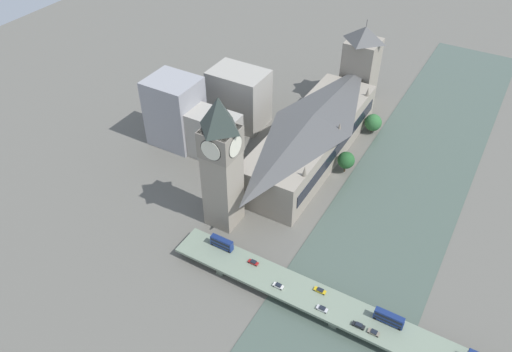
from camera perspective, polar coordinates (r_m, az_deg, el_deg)
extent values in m
plane|color=#605E56|center=(252.51, 9.10, 0.01)|extent=(600.00, 600.00, 0.00)
cube|color=#47564C|center=(246.48, 16.17, -2.43)|extent=(54.14, 360.00, 0.30)
cube|color=gray|center=(257.04, 6.38, 4.07)|extent=(29.70, 102.36, 20.92)
cube|color=black|center=(252.21, 9.48, 3.23)|extent=(0.40, 94.17, 6.28)
pyramid|color=#4C4C4C|center=(249.60, 6.60, 6.53)|extent=(29.10, 100.31, 5.50)
cone|color=gray|center=(277.39, 12.66, 9.40)|extent=(2.20, 2.20, 5.00)
cone|color=gray|center=(245.69, 9.53, 5.54)|extent=(2.20, 2.20, 5.00)
cone|color=gray|center=(216.36, 5.57, 0.57)|extent=(2.20, 2.20, 5.00)
cube|color=gray|center=(210.31, -3.85, -0.20)|extent=(13.14, 13.14, 49.46)
cube|color=gray|center=(198.75, -4.09, 3.96)|extent=(13.93, 13.93, 11.82)
cylinder|color=black|center=(195.70, -2.43, 3.38)|extent=(0.50, 9.55, 9.55)
cylinder|color=silver|center=(195.64, -2.40, 3.37)|extent=(0.62, 8.84, 8.84)
cylinder|color=black|center=(201.98, -5.69, 4.51)|extent=(0.50, 9.55, 9.55)
cylinder|color=silver|center=(202.05, -5.72, 4.52)|extent=(0.62, 8.84, 8.84)
cylinder|color=black|center=(203.29, -3.04, 4.92)|extent=(9.55, 0.50, 9.55)
cylinder|color=silver|center=(203.38, -3.02, 4.94)|extent=(8.84, 0.62, 8.84)
cylinder|color=black|center=(194.34, -5.18, 2.94)|extent=(9.55, 0.50, 9.55)
cylinder|color=silver|center=(194.25, -5.20, 2.92)|extent=(8.84, 0.62, 8.84)
pyramid|color=#2D3833|center=(191.40, -4.27, 7.13)|extent=(13.40, 13.40, 14.34)
cube|color=gray|center=(304.08, 11.76, 11.55)|extent=(18.21, 18.21, 39.15)
pyramid|color=#4C4C4C|center=(293.91, 12.38, 15.60)|extent=(18.21, 18.21, 8.20)
cylinder|color=#333338|center=(291.55, 12.56, 16.69)|extent=(0.30, 0.30, 4.00)
cube|color=#5D6A59|center=(194.75, 9.43, -15.22)|extent=(3.00, 12.15, 3.41)
cube|color=#5D6A59|center=(207.63, -3.28, -9.81)|extent=(3.00, 12.15, 3.41)
cube|color=gray|center=(192.89, 9.50, -14.83)|extent=(140.29, 14.30, 1.20)
cube|color=navy|center=(208.22, -3.92, -7.86)|extent=(10.09, 2.49, 2.04)
cube|color=black|center=(207.92, -3.92, -7.78)|extent=(9.08, 2.55, 0.90)
cube|color=navy|center=(206.59, -3.94, -7.44)|extent=(9.89, 2.49, 2.40)
cube|color=black|center=(206.50, -3.95, -7.42)|extent=(9.08, 2.55, 1.15)
cube|color=navy|center=(205.65, -3.96, -7.20)|extent=(9.79, 2.37, 0.16)
cylinder|color=black|center=(211.22, -4.71, -7.39)|extent=(1.00, 0.28, 1.00)
cylinder|color=black|center=(209.99, -5.06, -7.78)|extent=(1.00, 0.28, 1.00)
cylinder|color=black|center=(207.93, -2.77, -8.26)|extent=(1.00, 0.28, 1.00)
cylinder|color=black|center=(206.69, -3.11, -8.66)|extent=(1.00, 0.28, 1.00)
cube|color=navy|center=(191.42, 14.89, -15.62)|extent=(10.93, 2.45, 1.97)
cube|color=black|center=(191.10, 14.91, -15.55)|extent=(9.84, 2.51, 0.87)
cube|color=navy|center=(189.70, 15.00, -15.25)|extent=(10.71, 2.45, 2.32)
cube|color=black|center=(189.61, 15.01, -15.23)|extent=(9.84, 2.51, 1.11)
cube|color=navy|center=(188.71, 15.06, -15.03)|extent=(10.60, 2.33, 0.16)
cylinder|color=black|center=(193.10, 13.63, -15.04)|extent=(1.09, 0.28, 1.09)
cylinder|color=black|center=(191.78, 13.40, -15.53)|extent=(1.09, 0.28, 1.09)
cylinder|color=black|center=(192.58, 16.25, -15.98)|extent=(1.09, 0.28, 1.09)
cylinder|color=black|center=(191.26, 16.04, -16.48)|extent=(1.09, 0.28, 1.09)
cube|color=silver|center=(190.74, 7.55, -14.82)|extent=(4.27, 1.86, 0.66)
cube|color=black|center=(190.23, 7.60, -14.73)|extent=(2.22, 1.67, 0.53)
cylinder|color=black|center=(191.71, 7.17, -14.49)|extent=(0.62, 0.22, 0.62)
cylinder|color=black|center=(190.77, 6.96, -14.85)|extent=(0.62, 0.22, 0.62)
cylinder|color=black|center=(191.11, 8.13, -14.88)|extent=(0.62, 0.22, 0.62)
cylinder|color=black|center=(190.17, 7.92, -15.24)|extent=(0.62, 0.22, 0.62)
cube|color=silver|center=(195.49, 2.55, -12.44)|extent=(4.19, 1.83, 0.71)
cube|color=black|center=(194.96, 2.59, -12.34)|extent=(2.18, 1.65, 0.56)
cylinder|color=black|center=(196.60, 2.24, -12.14)|extent=(0.67, 0.22, 0.67)
cylinder|color=black|center=(195.69, 2.00, -12.47)|extent=(0.67, 0.22, 0.67)
cylinder|color=black|center=(195.73, 3.10, -12.51)|extent=(0.67, 0.22, 0.67)
cylinder|color=black|center=(194.82, 2.86, -12.84)|extent=(0.67, 0.22, 0.67)
cube|color=black|center=(188.76, 11.62, -16.38)|extent=(4.71, 1.71, 0.69)
cube|color=black|center=(188.26, 11.68, -16.30)|extent=(2.45, 1.54, 0.51)
cylinder|color=black|center=(189.60, 11.15, -16.05)|extent=(0.72, 0.22, 0.72)
cylinder|color=black|center=(188.74, 10.98, -16.39)|extent=(0.72, 0.22, 0.72)
cylinder|color=black|center=(189.21, 12.23, -16.46)|extent=(0.72, 0.22, 0.72)
cylinder|color=black|center=(188.35, 12.06, -16.80)|extent=(0.72, 0.22, 0.72)
cube|color=slate|center=(188.35, 13.29, -17.01)|extent=(4.19, 1.90, 0.57)
cube|color=black|center=(187.93, 13.36, -16.94)|extent=(2.18, 1.71, 0.43)
cylinder|color=black|center=(189.12, 12.90, -16.67)|extent=(0.69, 0.22, 0.69)
cylinder|color=black|center=(188.15, 12.72, -17.06)|extent=(0.69, 0.22, 0.69)
cylinder|color=black|center=(188.88, 13.85, -17.02)|extent=(0.69, 0.22, 0.69)
cylinder|color=black|center=(187.91, 13.67, -17.41)|extent=(0.69, 0.22, 0.69)
cube|color=gold|center=(195.63, 7.31, -12.86)|extent=(4.73, 1.81, 0.57)
cube|color=black|center=(195.20, 7.36, -12.79)|extent=(2.46, 1.63, 0.43)
cylinder|color=black|center=(196.64, 6.88, -12.52)|extent=(0.61, 0.22, 0.61)
cylinder|color=black|center=(195.70, 6.68, -12.85)|extent=(0.61, 0.22, 0.61)
cylinder|color=black|center=(195.89, 7.94, -12.94)|extent=(0.61, 0.22, 0.61)
cylinder|color=black|center=(194.95, 7.74, -13.28)|extent=(0.61, 0.22, 0.61)
cube|color=maroon|center=(202.71, -0.32, -9.85)|extent=(4.28, 1.76, 0.56)
cube|color=black|center=(202.24, -0.29, -9.76)|extent=(2.23, 1.58, 0.57)
cylinder|color=black|center=(203.84, -0.61, -9.56)|extent=(0.70, 0.22, 0.70)
cylinder|color=black|center=(202.96, -0.84, -9.86)|extent=(0.70, 0.22, 0.70)
cylinder|color=black|center=(202.76, 0.20, -9.92)|extent=(0.70, 0.22, 0.70)
cylinder|color=black|center=(201.88, -0.02, -10.21)|extent=(0.70, 0.22, 0.70)
cube|color=#939399|center=(266.69, -9.24, 7.31)|extent=(25.46, 22.15, 36.93)
cube|color=#A39E93|center=(257.12, -5.20, 4.74)|extent=(29.98, 15.95, 25.09)
cube|color=#A39E93|center=(280.29, -1.94, 8.96)|extent=(30.56, 21.39, 31.91)
cylinder|color=brown|center=(255.05, 10.12, 0.84)|extent=(0.70, 0.70, 3.46)
sphere|color=#235628|center=(251.74, 10.26, 1.79)|extent=(8.63, 8.63, 8.63)
cylinder|color=brown|center=(286.79, 13.09, 5.12)|extent=(0.70, 0.70, 2.22)
sphere|color=#2D6633|center=(283.99, 13.24, 5.97)|extent=(9.43, 9.43, 9.43)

